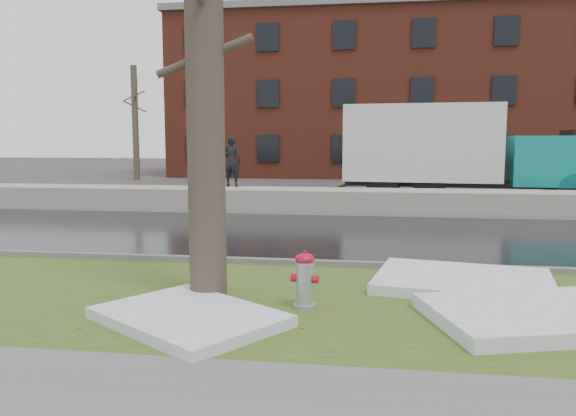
# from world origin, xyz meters

# --- Properties ---
(ground) EXTENTS (120.00, 120.00, 0.00)m
(ground) POSITION_xyz_m (0.00, 0.00, 0.00)
(ground) COLOR #47423D
(ground) RESTS_ON ground
(verge) EXTENTS (60.00, 4.50, 0.04)m
(verge) POSITION_xyz_m (0.00, -1.25, 0.02)
(verge) COLOR #2C4818
(verge) RESTS_ON ground
(road) EXTENTS (60.00, 7.00, 0.03)m
(road) POSITION_xyz_m (0.00, 4.50, 0.01)
(road) COLOR black
(road) RESTS_ON ground
(parking_lot) EXTENTS (60.00, 9.00, 0.03)m
(parking_lot) POSITION_xyz_m (0.00, 13.00, 0.01)
(parking_lot) COLOR slate
(parking_lot) RESTS_ON ground
(curb) EXTENTS (60.00, 0.15, 0.14)m
(curb) POSITION_xyz_m (0.00, 1.00, 0.07)
(curb) COLOR slate
(curb) RESTS_ON ground
(snowbank) EXTENTS (60.00, 1.60, 0.75)m
(snowbank) POSITION_xyz_m (0.00, 8.70, 0.38)
(snowbank) COLOR #A19D93
(snowbank) RESTS_ON ground
(brick_building) EXTENTS (26.00, 12.00, 10.00)m
(brick_building) POSITION_xyz_m (2.00, 30.00, 5.00)
(brick_building) COLOR maroon
(brick_building) RESTS_ON ground
(bg_tree_left) EXTENTS (1.40, 1.62, 6.50)m
(bg_tree_left) POSITION_xyz_m (-12.00, 22.00, 3.33)
(bg_tree_left) COLOR brown
(bg_tree_left) RESTS_ON ground
(bg_tree_center) EXTENTS (1.40, 1.62, 6.50)m
(bg_tree_center) POSITION_xyz_m (-6.00, 26.00, 3.33)
(bg_tree_center) COLOR brown
(bg_tree_center) RESTS_ON ground
(fire_hydrant) EXTENTS (0.39, 0.34, 0.78)m
(fire_hydrant) POSITION_xyz_m (0.55, -1.58, 0.46)
(fire_hydrant) COLOR #9A9DA1
(fire_hydrant) RESTS_ON verge
(tree) EXTENTS (1.37, 1.63, 6.58)m
(tree) POSITION_xyz_m (-0.87, -1.29, 3.35)
(tree) COLOR brown
(tree) RESTS_ON verge
(box_truck) EXTENTS (10.86, 3.27, 3.59)m
(box_truck) POSITION_xyz_m (4.42, 12.74, 1.90)
(box_truck) COLOR black
(box_truck) RESTS_ON ground
(worker) EXTENTS (0.64, 0.45, 1.68)m
(worker) POSITION_xyz_m (-3.16, 9.30, 1.59)
(worker) COLOR black
(worker) RESTS_ON snowbank
(snow_patch_near) EXTENTS (2.93, 2.45, 0.16)m
(snow_patch_near) POSITION_xyz_m (2.85, -0.10, 0.12)
(snow_patch_near) COLOR white
(snow_patch_near) RESTS_ON verge
(snow_patch_far) EXTENTS (2.72, 2.57, 0.14)m
(snow_patch_far) POSITION_xyz_m (-0.80, -2.38, 0.11)
(snow_patch_far) COLOR white
(snow_patch_far) RESTS_ON verge
(snow_patch_side) EXTENTS (3.20, 2.53, 0.18)m
(snow_patch_side) POSITION_xyz_m (3.58, -1.73, 0.13)
(snow_patch_side) COLOR white
(snow_patch_side) RESTS_ON verge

